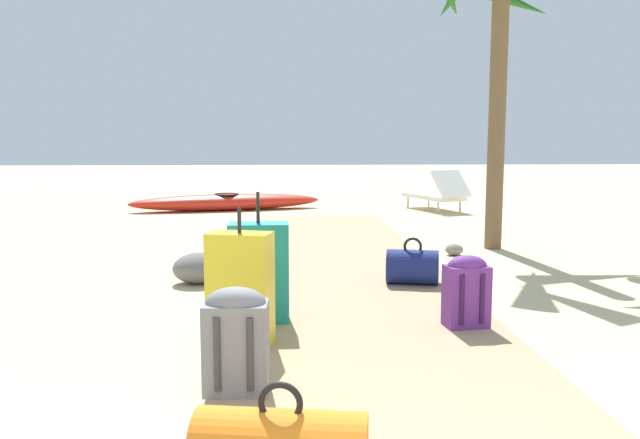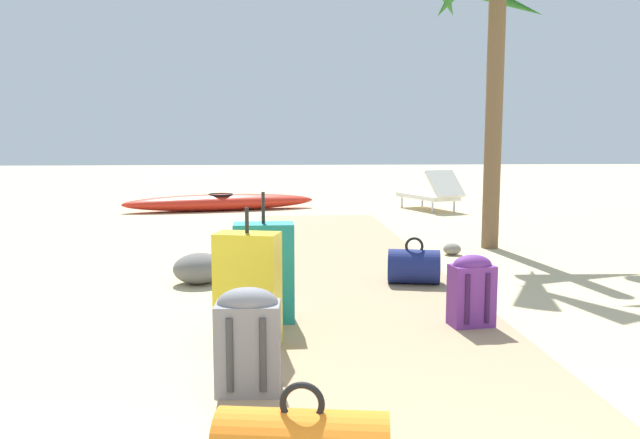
{
  "view_description": "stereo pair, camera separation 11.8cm",
  "coord_description": "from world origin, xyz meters",
  "px_view_note": "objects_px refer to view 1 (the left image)",
  "views": [
    {
      "loc": [
        -0.53,
        -1.07,
        1.34
      ],
      "look_at": [
        -0.22,
        5.33,
        0.55
      ],
      "focal_mm": 36.0,
      "sensor_mm": 36.0,
      "label": 1
    },
    {
      "loc": [
        -0.65,
        -1.06,
        1.34
      ],
      "look_at": [
        -0.22,
        5.33,
        0.55
      ],
      "focal_mm": 36.0,
      "sensor_mm": 36.0,
      "label": 2
    }
  ],
  "objects_px": {
    "suitcase_teal": "(259,272)",
    "palm_tree_far_right": "(498,4)",
    "backpack_grey": "(236,337)",
    "kayak": "(227,202)",
    "lounge_chair": "(438,194)",
    "suitcase_yellow": "(240,289)",
    "backpack_purple": "(467,289)",
    "duffel_bag_navy": "(412,267)"
  },
  "relations": [
    {
      "from": "lounge_chair",
      "to": "kayak",
      "type": "xyz_separation_m",
      "value": [
        -4.05,
        0.26,
        -0.17
      ]
    },
    {
      "from": "duffel_bag_navy",
      "to": "suitcase_teal",
      "type": "xyz_separation_m",
      "value": [
        -1.3,
        -1.1,
        0.19
      ]
    },
    {
      "from": "suitcase_yellow",
      "to": "lounge_chair",
      "type": "bearing_deg",
      "value": 69.07
    },
    {
      "from": "suitcase_teal",
      "to": "palm_tree_far_right",
      "type": "bearing_deg",
      "value": 51.76
    },
    {
      "from": "suitcase_yellow",
      "to": "lounge_chair",
      "type": "height_order",
      "value": "suitcase_yellow"
    },
    {
      "from": "kayak",
      "to": "palm_tree_far_right",
      "type": "bearing_deg",
      "value": -49.93
    },
    {
      "from": "palm_tree_far_right",
      "to": "backpack_purple",
      "type": "bearing_deg",
      "value": -109.89
    },
    {
      "from": "backpack_grey",
      "to": "duffel_bag_navy",
      "type": "bearing_deg",
      "value": 60.39
    },
    {
      "from": "duffel_bag_navy",
      "to": "suitcase_yellow",
      "type": "distance_m",
      "value": 2.16
    },
    {
      "from": "backpack_grey",
      "to": "backpack_purple",
      "type": "height_order",
      "value": "backpack_grey"
    },
    {
      "from": "backpack_grey",
      "to": "palm_tree_far_right",
      "type": "height_order",
      "value": "palm_tree_far_right"
    },
    {
      "from": "palm_tree_far_right",
      "to": "lounge_chair",
      "type": "relative_size",
      "value": 2.23
    },
    {
      "from": "duffel_bag_navy",
      "to": "backpack_purple",
      "type": "relative_size",
      "value": 1.03
    },
    {
      "from": "duffel_bag_navy",
      "to": "lounge_chair",
      "type": "bearing_deg",
      "value": 75.03
    },
    {
      "from": "suitcase_teal",
      "to": "backpack_purple",
      "type": "bearing_deg",
      "value": -8.65
    },
    {
      "from": "backpack_grey",
      "to": "duffel_bag_navy",
      "type": "height_order",
      "value": "backpack_grey"
    },
    {
      "from": "lounge_chair",
      "to": "backpack_purple",
      "type": "bearing_deg",
      "value": -101.77
    },
    {
      "from": "duffel_bag_navy",
      "to": "lounge_chair",
      "type": "relative_size",
      "value": 0.31
    },
    {
      "from": "duffel_bag_navy",
      "to": "suitcase_yellow",
      "type": "height_order",
      "value": "suitcase_yellow"
    },
    {
      "from": "suitcase_yellow",
      "to": "duffel_bag_navy",
      "type": "bearing_deg",
      "value": 49.86
    },
    {
      "from": "lounge_chair",
      "to": "kayak",
      "type": "height_order",
      "value": "lounge_chair"
    },
    {
      "from": "backpack_grey",
      "to": "duffel_bag_navy",
      "type": "relative_size",
      "value": 1.06
    },
    {
      "from": "palm_tree_far_right",
      "to": "lounge_chair",
      "type": "xyz_separation_m",
      "value": [
        0.3,
        4.19,
        -2.66
      ]
    },
    {
      "from": "duffel_bag_navy",
      "to": "palm_tree_far_right",
      "type": "bearing_deg",
      "value": 58.73
    },
    {
      "from": "backpack_grey",
      "to": "suitcase_yellow",
      "type": "distance_m",
      "value": 0.74
    },
    {
      "from": "backpack_grey",
      "to": "duffel_bag_navy",
      "type": "xyz_separation_m",
      "value": [
        1.36,
        2.39,
        -0.13
      ]
    },
    {
      "from": "lounge_chair",
      "to": "suitcase_teal",
      "type": "bearing_deg",
      "value": -111.72
    },
    {
      "from": "backpack_purple",
      "to": "palm_tree_far_right",
      "type": "relative_size",
      "value": 0.13
    },
    {
      "from": "palm_tree_far_right",
      "to": "kayak",
      "type": "height_order",
      "value": "palm_tree_far_right"
    },
    {
      "from": "suitcase_yellow",
      "to": "lounge_chair",
      "type": "distance_m",
      "value": 8.82
    },
    {
      "from": "suitcase_yellow",
      "to": "palm_tree_far_right",
      "type": "height_order",
      "value": "palm_tree_far_right"
    },
    {
      "from": "lounge_chair",
      "to": "palm_tree_far_right",
      "type": "bearing_deg",
      "value": -94.13
    },
    {
      "from": "backpack_purple",
      "to": "suitcase_yellow",
      "type": "relative_size",
      "value": 0.57
    },
    {
      "from": "duffel_bag_navy",
      "to": "backpack_purple",
      "type": "xyz_separation_m",
      "value": [
        0.11,
        -1.31,
        0.1
      ]
    },
    {
      "from": "backpack_purple",
      "to": "suitcase_yellow",
      "type": "bearing_deg",
      "value": -167.56
    },
    {
      "from": "duffel_bag_navy",
      "to": "palm_tree_far_right",
      "type": "xyz_separation_m",
      "value": [
        1.46,
        2.4,
        2.75
      ]
    },
    {
      "from": "palm_tree_far_right",
      "to": "lounge_chair",
      "type": "bearing_deg",
      "value": 85.87
    },
    {
      "from": "backpack_grey",
      "to": "kayak",
      "type": "relative_size",
      "value": 0.14
    },
    {
      "from": "suitcase_teal",
      "to": "palm_tree_far_right",
      "type": "distance_m",
      "value": 5.14
    },
    {
      "from": "backpack_grey",
      "to": "lounge_chair",
      "type": "distance_m",
      "value": 9.5
    },
    {
      "from": "backpack_grey",
      "to": "suitcase_teal",
      "type": "distance_m",
      "value": 1.29
    },
    {
      "from": "duffel_bag_navy",
      "to": "kayak",
      "type": "height_order",
      "value": "duffel_bag_navy"
    }
  ]
}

